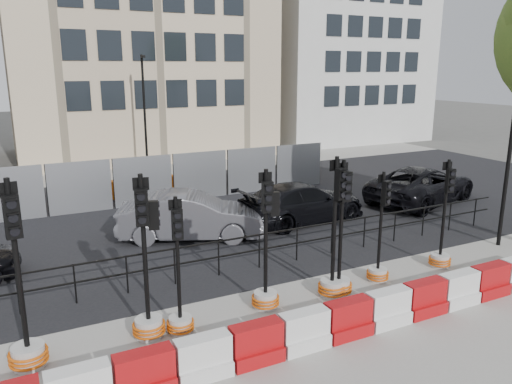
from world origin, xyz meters
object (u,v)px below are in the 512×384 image
car_c (302,202)px  traffic_signal_h (441,246)px  lamp_post_near (511,143)px  traffic_signal_d (266,277)px  traffic_signal_a (26,331)px

car_c → traffic_signal_h: bearing=-173.4°
lamp_post_near → car_c: (-4.19, 4.88, -2.51)m
traffic_signal_d → traffic_signal_a: bearing=-167.7°
traffic_signal_h → lamp_post_near: bearing=17.7°
lamp_post_near → traffic_signal_d: (-8.42, -0.43, -2.44)m
lamp_post_near → traffic_signal_a: 13.66m
lamp_post_near → traffic_signal_d: size_ratio=1.83×
traffic_signal_a → traffic_signal_d: bearing=-6.2°
lamp_post_near → traffic_signal_d: 8.78m
lamp_post_near → traffic_signal_a: size_ratio=1.67×
traffic_signal_a → traffic_signal_d: size_ratio=1.10×
traffic_signal_a → traffic_signal_d: (5.00, 0.11, 0.04)m
traffic_signal_d → lamp_post_near: bearing=14.0°
traffic_signal_a → car_c: (9.23, 5.42, -0.03)m
lamp_post_near → traffic_signal_d: bearing=-177.1°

